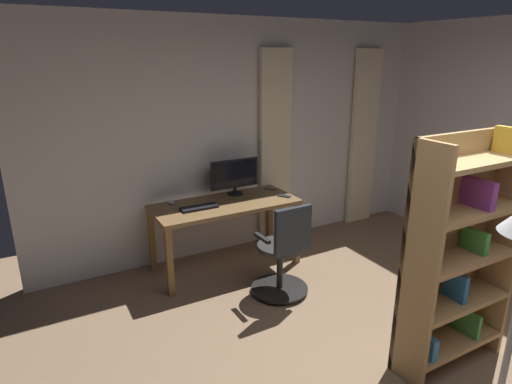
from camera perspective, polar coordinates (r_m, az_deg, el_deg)
back_room_partition at (r=5.01m, az=-1.79°, el=7.25°), size 4.90×0.10×2.63m
curtain_left_panel at (r=5.95m, az=14.08°, el=6.84°), size 0.41×0.06×2.30m
curtain_right_panel at (r=5.12m, az=2.56°, el=5.65°), size 0.40×0.06×2.30m
desk at (r=4.56m, az=-4.10°, el=-2.52°), size 1.54×0.67×0.74m
office_chair at (r=4.09m, az=3.69°, el=-8.24°), size 0.56×0.56×0.94m
computer_monitor at (r=4.75m, az=-2.86°, el=2.28°), size 0.57×0.18×0.40m
computer_keyboard at (r=4.38m, az=-7.56°, el=-2.05°), size 0.38×0.14×0.02m
computer_mouse at (r=4.57m, az=-11.21°, el=-1.34°), size 0.06×0.10×0.04m
cell_phone_by_monitor at (r=4.97m, az=1.95°, el=0.42°), size 0.13×0.16×0.01m
cell_phone_face_up at (r=4.73m, az=3.79°, el=-0.53°), size 0.13×0.16×0.01m
bookshelf at (r=3.40m, az=24.99°, el=-7.51°), size 0.90×0.30×1.76m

